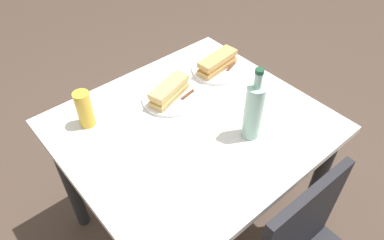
{
  "coord_description": "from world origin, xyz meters",
  "views": [
    {
      "loc": [
        0.67,
        0.78,
        1.74
      ],
      "look_at": [
        0.0,
        0.0,
        0.76
      ],
      "focal_mm": 33.7,
      "sensor_mm": 36.0,
      "label": 1
    }
  ],
  "objects": [
    {
      "name": "ground_plane",
      "position": [
        0.0,
        0.0,
        0.0
      ],
      "size": [
        8.0,
        8.0,
        0.0
      ],
      "primitive_type": "plane",
      "color": "#47382D"
    },
    {
      "name": "dining_table",
      "position": [
        0.0,
        0.0,
        0.62
      ],
      "size": [
        0.99,
        0.9,
        0.74
      ],
      "color": "silver",
      "rests_on": "ground"
    },
    {
      "name": "plate_near",
      "position": [
        -0.32,
        -0.19,
        0.75
      ],
      "size": [
        0.23,
        0.23,
        0.01
      ],
      "primitive_type": "cylinder",
      "color": "white",
      "rests_on": "dining_table"
    },
    {
      "name": "baguette_sandwich_near",
      "position": [
        -0.32,
        -0.19,
        0.79
      ],
      "size": [
        0.21,
        0.09,
        0.07
      ],
      "color": "tan",
      "rests_on": "plate_near"
    },
    {
      "name": "knife_near",
      "position": [
        -0.34,
        -0.15,
        0.76
      ],
      "size": [
        0.17,
        0.07,
        0.01
      ],
      "color": "silver",
      "rests_on": "plate_near"
    },
    {
      "name": "plate_far",
      "position": [
        -0.02,
        -0.17,
        0.75
      ],
      "size": [
        0.23,
        0.23,
        0.01
      ],
      "primitive_type": "cylinder",
      "color": "white",
      "rests_on": "dining_table"
    },
    {
      "name": "baguette_sandwich_far",
      "position": [
        -0.02,
        -0.17,
        0.79
      ],
      "size": [
        0.21,
        0.12,
        0.07
      ],
      "color": "tan",
      "rests_on": "plate_far"
    },
    {
      "name": "knife_far",
      "position": [
        -0.05,
        -0.13,
        0.76
      ],
      "size": [
        0.18,
        0.04,
        0.01
      ],
      "color": "silver",
      "rests_on": "plate_far"
    },
    {
      "name": "water_bottle",
      "position": [
        -0.13,
        0.19,
        0.86
      ],
      "size": [
        0.07,
        0.07,
        0.3
      ],
      "color": "#99C6B7",
      "rests_on": "dining_table"
    },
    {
      "name": "beer_glass",
      "position": [
        0.31,
        -0.27,
        0.82
      ],
      "size": [
        0.06,
        0.06,
        0.15
      ],
      "primitive_type": "cylinder",
      "color": "gold",
      "rests_on": "dining_table"
    },
    {
      "name": "paper_napkin",
      "position": [
        0.29,
        -0.04,
        0.74
      ],
      "size": [
        0.17,
        0.17,
        0.0
      ],
      "primitive_type": "cube",
      "rotation": [
        0.0,
        0.0,
        0.24
      ],
      "color": "white",
      "rests_on": "dining_table"
    }
  ]
}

